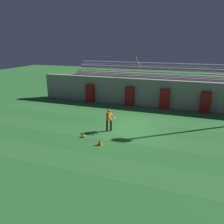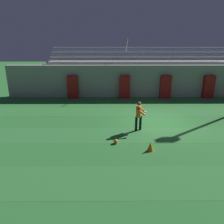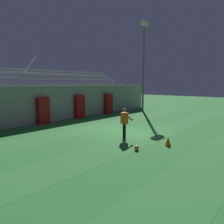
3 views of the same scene
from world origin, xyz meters
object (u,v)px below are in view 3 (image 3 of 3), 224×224
at_px(padding_pillar_gate_left, 43,111).
at_px(floodlight_pole, 144,56).
at_px(padding_pillar_far_right, 108,104).
at_px(soccer_ball, 137,148).
at_px(padding_pillar_gate_right, 80,107).
at_px(traffic_cone, 168,141).
at_px(goalkeeper, 125,121).

relative_size(padding_pillar_gate_left, floodlight_pole, 0.21).
height_order(padding_pillar_far_right, floodlight_pole, floodlight_pole).
xyz_separation_m(padding_pillar_far_right, soccer_ball, (-8.29, -8.89, -0.87)).
distance_m(padding_pillar_gate_right, soccer_ball, 10.02).
relative_size(padding_pillar_gate_left, soccer_ball, 8.91).
bearing_deg(padding_pillar_far_right, padding_pillar_gate_left, 180.00).
relative_size(padding_pillar_far_right, traffic_cone, 4.67).
bearing_deg(padding_pillar_gate_right, floodlight_pole, -10.39).
xyz_separation_m(padding_pillar_gate_left, padding_pillar_far_right, (7.33, 0.00, 0.00)).
bearing_deg(floodlight_pole, traffic_cone, -142.78).
bearing_deg(floodlight_pole, padding_pillar_far_right, 160.58).
relative_size(padding_pillar_gate_right, floodlight_pole, 0.21).
height_order(padding_pillar_far_right, traffic_cone, padding_pillar_far_right).
xyz_separation_m(padding_pillar_gate_right, traffic_cone, (-2.95, -9.64, -0.77)).
xyz_separation_m(padding_pillar_gate_right, soccer_ball, (-4.53, -8.89, -0.87)).
relative_size(padding_pillar_gate_right, goalkeeper, 1.17).
relative_size(floodlight_pole, soccer_ball, 42.74).
bearing_deg(padding_pillar_far_right, floodlight_pole, -19.42).
bearing_deg(padding_pillar_gate_right, soccer_ball, -116.98).
xyz_separation_m(goalkeeper, traffic_cone, (0.25, -2.41, -0.74)).
height_order(padding_pillar_gate_left, floodlight_pole, floodlight_pole).
relative_size(padding_pillar_gate_left, padding_pillar_gate_right, 1.00).
bearing_deg(soccer_ball, traffic_cone, -25.26).
distance_m(padding_pillar_gate_right, goalkeeper, 7.90).
xyz_separation_m(padding_pillar_far_right, floodlight_pole, (4.08, -1.44, 4.84)).
bearing_deg(goalkeeper, padding_pillar_gate_left, 92.84).
height_order(padding_pillar_far_right, goalkeeper, padding_pillar_far_right).
relative_size(padding_pillar_gate_left, goalkeeper, 1.17).
bearing_deg(floodlight_pole, padding_pillar_gate_right, 169.61).
bearing_deg(soccer_ball, padding_pillar_gate_left, 83.80).
relative_size(padding_pillar_gate_left, padding_pillar_far_right, 1.00).
xyz_separation_m(padding_pillar_gate_right, floodlight_pole, (7.84, -1.44, 4.84)).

